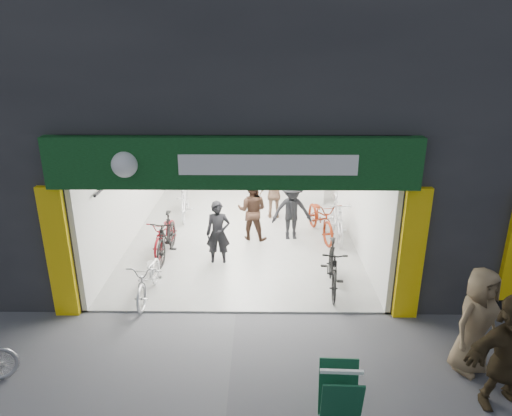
{
  "coord_description": "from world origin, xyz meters",
  "views": [
    {
      "loc": [
        0.48,
        -7.64,
        4.99
      ],
      "look_at": [
        0.38,
        1.5,
        1.64
      ],
      "focal_mm": 32.0,
      "sensor_mm": 36.0,
      "label": 1
    }
  ],
  "objects_px": {
    "sandwich_board": "(340,395)",
    "bike_right_front": "(333,267)",
    "bike_left_front": "(149,277)",
    "pedestrian_near": "(476,321)"
  },
  "relations": [
    {
      "from": "sandwich_board",
      "to": "bike_right_front",
      "type": "bearing_deg",
      "value": 85.53
    },
    {
      "from": "bike_left_front",
      "to": "pedestrian_near",
      "type": "bearing_deg",
      "value": -19.49
    },
    {
      "from": "bike_left_front",
      "to": "pedestrian_near",
      "type": "height_order",
      "value": "pedestrian_near"
    },
    {
      "from": "bike_right_front",
      "to": "sandwich_board",
      "type": "distance_m",
      "value": 3.63
    },
    {
      "from": "bike_right_front",
      "to": "pedestrian_near",
      "type": "height_order",
      "value": "pedestrian_near"
    },
    {
      "from": "pedestrian_near",
      "to": "sandwich_board",
      "type": "height_order",
      "value": "pedestrian_near"
    },
    {
      "from": "bike_left_front",
      "to": "sandwich_board",
      "type": "relative_size",
      "value": 2.02
    },
    {
      "from": "bike_right_front",
      "to": "sandwich_board",
      "type": "height_order",
      "value": "bike_right_front"
    },
    {
      "from": "bike_left_front",
      "to": "sandwich_board",
      "type": "distance_m",
      "value": 4.7
    },
    {
      "from": "bike_left_front",
      "to": "pedestrian_near",
      "type": "distance_m",
      "value": 6.06
    }
  ]
}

